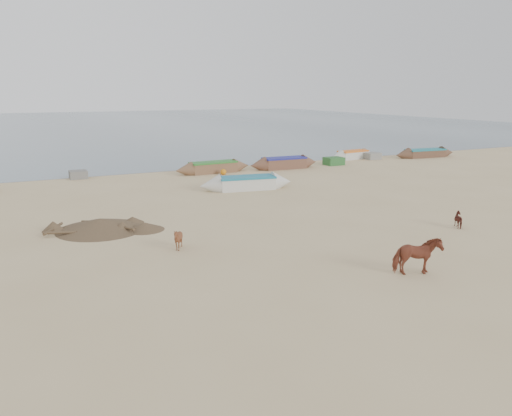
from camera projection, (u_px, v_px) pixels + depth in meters
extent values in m
plane|color=tan|center=(303.00, 255.00, 18.98)|extent=(140.00, 140.00, 0.00)
plane|color=slate|center=(66.00, 125.00, 90.52)|extent=(160.00, 160.00, 0.00)
imported|color=brown|center=(417.00, 256.00, 16.82)|extent=(1.71, 1.18, 1.32)
imported|color=brown|center=(178.00, 239.00, 19.51)|extent=(0.99, 0.94, 0.89)
imported|color=#52221A|center=(460.00, 220.00, 22.77)|extent=(0.63, 0.73, 0.71)
cone|color=brown|center=(100.00, 224.00, 22.41)|extent=(5.07, 5.07, 0.52)
sphere|color=orange|center=(223.00, 172.00, 37.03)|extent=(0.44, 0.44, 0.44)
cube|color=slate|center=(78.00, 175.00, 35.50)|extent=(1.20, 1.10, 0.56)
cube|color=#2B602C|center=(334.00, 161.00, 42.01)|extent=(1.50, 1.20, 0.64)
cube|color=gray|center=(372.00, 156.00, 45.51)|extent=(1.30, 1.20, 0.60)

